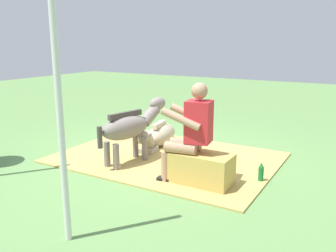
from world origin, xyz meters
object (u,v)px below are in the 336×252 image
(hay_bale, at_px, (201,169))
(pony_lying, at_px, (159,136))
(person_seated, at_px, (190,130))
(tent_pole_left, at_px, (60,111))
(pony_standing, at_px, (130,127))
(soda_bottle, at_px, (261,173))

(hay_bale, xyz_separation_m, pony_lying, (1.35, -1.16, -0.02))
(person_seated, distance_m, tent_pole_left, 1.86)
(hay_bale, bearing_deg, tent_pole_left, 74.13)
(person_seated, relative_size, pony_standing, 0.97)
(person_seated, bearing_deg, pony_lying, -44.67)
(hay_bale, bearing_deg, pony_standing, -9.93)
(pony_standing, xyz_separation_m, soda_bottle, (-1.89, -0.23, -0.43))
(person_seated, distance_m, pony_lying, 1.75)
(person_seated, relative_size, pony_lying, 0.95)
(hay_bale, xyz_separation_m, person_seated, (0.16, 0.02, 0.49))
(pony_lying, relative_size, tent_pole_left, 0.57)
(hay_bale, relative_size, pony_standing, 0.57)
(hay_bale, height_order, pony_lying, pony_lying)
(hay_bale, relative_size, tent_pole_left, 0.32)
(hay_bale, height_order, soda_bottle, hay_bale)
(pony_lying, bearing_deg, person_seated, 135.33)
(pony_standing, bearing_deg, soda_bottle, -173.03)
(person_seated, xyz_separation_m, soda_bottle, (-0.79, -0.47, -0.57))
(hay_bale, distance_m, tent_pole_left, 2.10)
(tent_pole_left, bearing_deg, soda_bottle, -117.01)
(hay_bale, distance_m, person_seated, 0.52)
(pony_lying, relative_size, soda_bottle, 5.07)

